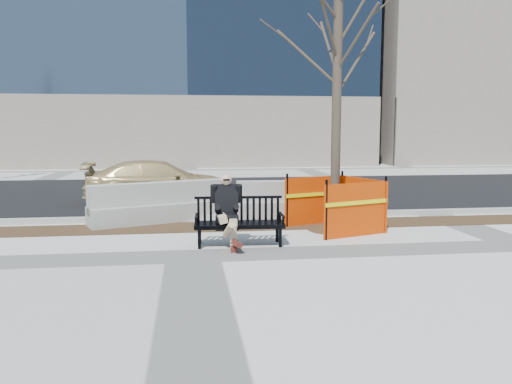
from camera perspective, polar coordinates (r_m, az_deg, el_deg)
ground at (r=9.04m, az=-7.03°, el=-7.09°), size 120.00×120.00×0.00m
mulch_strip at (r=11.58m, az=-7.18°, el=-3.92°), size 40.00×1.20×0.02m
asphalt_street at (r=17.70m, az=-7.36°, el=-0.09°), size 60.00×10.40×0.01m
curb at (r=12.50m, az=-7.22°, el=-2.84°), size 60.00×0.25×0.12m
bench at (r=9.78m, az=-1.87°, el=-5.94°), size 1.75×0.69×0.92m
seated_man at (r=9.82m, az=-3.27°, el=-5.90°), size 0.63×1.00×1.37m
tree_fence at (r=11.34m, az=8.70°, el=-4.20°), size 3.09×3.09×6.04m
sedan at (r=15.54m, az=-10.66°, el=-1.18°), size 4.44×2.03×1.26m
jersey_barrier_left at (r=12.37m, az=-10.48°, el=-3.29°), size 3.37×1.86×0.96m
jersey_barrier_right at (r=12.74m, az=5.25°, el=-2.90°), size 3.31×0.76×0.94m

